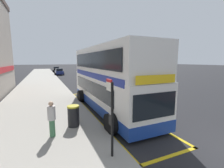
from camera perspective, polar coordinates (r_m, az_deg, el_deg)
ground_plane at (r=35.18m, az=-13.00°, el=2.63°), size 260.00×260.00×0.00m
pavement_near at (r=34.54m, az=-24.47°, el=2.09°), size 6.00×76.00×0.14m
double_decker_bus at (r=10.98m, az=-1.29°, el=1.17°), size 3.23×10.15×4.40m
bus_bay_markings at (r=11.36m, az=-1.84°, el=-9.23°), size 2.82×12.41×0.01m
bus_stop_sign at (r=5.39m, az=-0.27°, el=-10.28°), size 0.09×0.51×2.70m
parked_car_navy_ahead at (r=40.93m, az=-18.88°, el=4.31°), size 2.09×4.20×1.62m
parked_car_black_kerbside at (r=53.45m, az=-19.86°, el=5.13°), size 2.09×4.20×1.62m
parked_car_white_behind at (r=36.89m, az=-8.96°, el=4.25°), size 2.09×4.20×1.62m
pedestrian_waiting_near_sign at (r=7.41m, az=-21.32°, el=-11.51°), size 0.34×0.34×1.60m
litter_bin at (r=8.31m, az=-14.00°, el=-11.30°), size 0.61×0.61×1.08m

